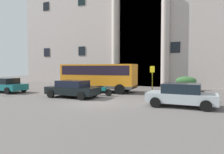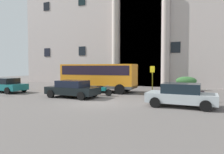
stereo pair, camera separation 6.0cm
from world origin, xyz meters
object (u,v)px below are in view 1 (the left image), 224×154
at_px(bus_stop_sign, 152,76).
at_px(motorcycle_near_kerb, 101,90).
at_px(hedge_planter_far_west, 104,82).
at_px(parked_sedan_far, 181,95).
at_px(scooter_by_planter, 197,95).
at_px(motorcycle_far_end, 62,88).
at_px(hedge_planter_east, 80,80).
at_px(orange_minibus, 99,75).
at_px(parked_coupe_end, 73,89).
at_px(parked_sedan_second, 5,85).
at_px(hedge_planter_far_east, 186,84).

height_order(bus_stop_sign, motorcycle_near_kerb, bus_stop_sign).
xyz_separation_m(hedge_planter_far_west, parked_sedan_far, (10.31, -9.66, 0.10)).
xyz_separation_m(scooter_by_planter, motorcycle_far_end, (-11.76, 0.01, -0.00)).
bearing_deg(hedge_planter_east, motorcycle_far_end, -68.87).
bearing_deg(motorcycle_near_kerb, motorcycle_far_end, -178.27).
distance_m(hedge_planter_far_west, scooter_by_planter, 13.16).
height_order(orange_minibus, hedge_planter_east, orange_minibus).
distance_m(hedge_planter_east, parked_coupe_end, 10.51).
height_order(parked_sedan_second, parked_sedan_far, parked_sedan_far).
bearing_deg(hedge_planter_east, scooter_by_planter, -25.62).
distance_m(bus_stop_sign, parked_coupe_end, 7.78).
xyz_separation_m(hedge_planter_far_west, hedge_planter_east, (-3.38, -0.23, 0.10)).
height_order(parked_coupe_end, scooter_by_planter, parked_coupe_end).
distance_m(hedge_planter_east, scooter_by_planter, 16.00).
relative_size(orange_minibus, parked_sedan_second, 1.72).
distance_m(orange_minibus, parked_coupe_end, 4.32).
height_order(parked_coupe_end, parked_sedan_second, parked_sedan_second).
bearing_deg(parked_sedan_far, bus_stop_sign, 117.18).
xyz_separation_m(hedge_planter_far_west, scooter_by_planter, (11.05, -7.15, -0.17)).
distance_m(bus_stop_sign, motorcycle_near_kerb, 5.40).
bearing_deg(orange_minibus, hedge_planter_far_west, 107.06).
distance_m(orange_minibus, hedge_planter_far_east, 9.19).
height_order(orange_minibus, parked_sedan_far, orange_minibus).
bearing_deg(hedge_planter_far_east, motorcycle_far_end, -144.68).
bearing_deg(orange_minibus, parked_coupe_end, -96.03).
height_order(hedge_planter_east, motorcycle_near_kerb, hedge_planter_east).
bearing_deg(motorcycle_near_kerb, parked_sedan_far, -13.62).
relative_size(hedge_planter_east, motorcycle_far_end, 0.76).
relative_size(orange_minibus, bus_stop_sign, 2.96).
height_order(parked_coupe_end, parked_sedan_far, parked_sedan_far).
height_order(hedge_planter_east, motorcycle_far_end, hedge_planter_east).
xyz_separation_m(parked_sedan_second, scooter_by_planter, (16.84, 2.06, -0.25)).
bearing_deg(motorcycle_near_kerb, bus_stop_sign, 56.75).
xyz_separation_m(motorcycle_near_kerb, motorcycle_far_end, (-4.32, 0.25, 0.00)).
bearing_deg(parked_sedan_far, hedge_planter_far_west, 135.99).
height_order(orange_minibus, scooter_by_planter, orange_minibus).
distance_m(orange_minibus, parked_sedan_second, 8.96).
distance_m(bus_stop_sign, motorcycle_far_end, 8.61).
height_order(bus_stop_sign, hedge_planter_east, bus_stop_sign).
relative_size(hedge_planter_east, scooter_by_planter, 0.75).
xyz_separation_m(orange_minibus, scooter_by_planter, (8.97, -2.12, -1.15)).
bearing_deg(parked_coupe_end, hedge_planter_far_east, 51.12).
height_order(parked_coupe_end, motorcycle_near_kerb, parked_coupe_end).
bearing_deg(hedge_planter_far_west, orange_minibus, -67.58).
bearing_deg(hedge_planter_far_west, parked_sedan_second, -122.17).
xyz_separation_m(hedge_planter_east, motorcycle_near_kerb, (6.99, -7.16, -0.27)).
height_order(bus_stop_sign, motorcycle_far_end, bus_stop_sign).
relative_size(hedge_planter_far_west, hedge_planter_far_east, 0.74).
height_order(hedge_planter_far_west, hedge_planter_east, hedge_planter_east).
relative_size(scooter_by_planter, motorcycle_far_end, 1.00).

